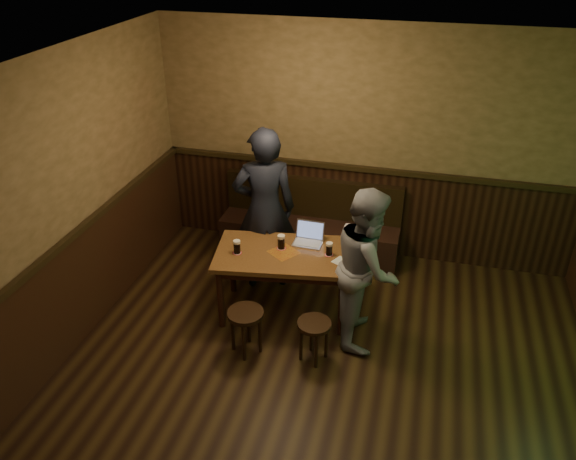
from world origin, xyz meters
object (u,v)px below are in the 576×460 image
(pint_left, at_px, (237,247))
(pint_right, at_px, (329,249))
(person_grey, at_px, (367,267))
(stool_right, at_px, (314,330))
(pub_table, at_px, (284,260))
(person_suit, at_px, (265,210))
(bench, at_px, (310,231))
(pint_mid, at_px, (281,242))
(laptop, at_px, (309,237))
(stool_left, at_px, (246,320))

(pint_left, xyz_separation_m, pint_right, (0.91, 0.20, -0.00))
(pint_left, bearing_deg, person_grey, -0.99)
(stool_right, bearing_deg, person_grey, 50.75)
(pub_table, distance_m, person_suit, 0.67)
(bench, relative_size, pint_mid, 13.92)
(stool_right, xyz_separation_m, pint_mid, (-0.51, 0.72, 0.47))
(laptop, distance_m, person_grey, 0.80)
(pint_left, xyz_separation_m, person_grey, (1.33, -0.02, -0.00))
(pint_right, bearing_deg, person_suit, 152.54)
(pub_table, relative_size, person_grey, 0.92)
(pub_table, relative_size, pint_mid, 9.49)
(pub_table, height_order, laptop, laptop)
(pint_left, height_order, laptop, laptop)
(pint_right, relative_size, person_grey, 0.09)
(stool_left, relative_size, pint_left, 3.21)
(pint_right, distance_m, person_suit, 0.92)
(stool_right, height_order, pint_right, pint_right)
(laptop, bearing_deg, pub_table, -124.72)
(pint_mid, bearing_deg, stool_right, -54.34)
(pub_table, relative_size, stool_left, 3.14)
(person_suit, relative_size, person_grey, 1.16)
(stool_left, height_order, person_grey, person_grey)
(pint_left, relative_size, person_suit, 0.08)
(laptop, height_order, person_suit, person_suit)
(bench, distance_m, person_suit, 1.04)
(stool_right, bearing_deg, pint_right, 91.04)
(stool_left, xyz_separation_m, laptop, (0.39, 0.98, 0.42))
(pint_right, relative_size, laptop, 0.47)
(pint_right, bearing_deg, pub_table, -171.10)
(bench, xyz_separation_m, pint_mid, (-0.05, -1.17, 0.51))
(pint_right, height_order, person_suit, person_suit)
(stool_right, height_order, laptop, laptop)
(stool_right, bearing_deg, laptop, 106.36)
(stool_right, bearing_deg, pint_left, 150.86)
(stool_left, xyz_separation_m, pint_left, (-0.27, 0.57, 0.44))
(pub_table, distance_m, pint_right, 0.49)
(stool_left, height_order, stool_right, stool_left)
(bench, height_order, pint_mid, bench)
(bench, bearing_deg, pint_right, -68.75)
(stool_left, bearing_deg, pint_mid, 79.43)
(pub_table, distance_m, laptop, 0.37)
(bench, relative_size, pint_right, 15.33)
(bench, bearing_deg, stool_right, -76.08)
(pint_mid, bearing_deg, pint_left, -154.03)
(stool_left, distance_m, laptop, 1.13)
(stool_right, relative_size, pint_right, 3.06)
(pint_mid, relative_size, person_suit, 0.08)
(person_suit, bearing_deg, stool_right, 104.74)
(stool_left, bearing_deg, pint_right, 50.27)
(stool_right, height_order, pint_mid, pint_mid)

